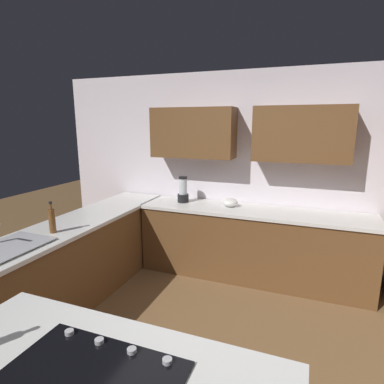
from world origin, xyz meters
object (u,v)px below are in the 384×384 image
at_px(blender, 183,191).
at_px(mixing_bowl, 230,202).
at_px(dish_soap_bottle, 52,220).
at_px(sink_unit, 4,248).

distance_m(blender, mixing_bowl, 0.66).
bearing_deg(blender, dish_soap_bottle, 65.40).
distance_m(blender, dish_soap_bottle, 1.73).
height_order(sink_unit, mixing_bowl, sink_unit).
relative_size(blender, dish_soap_bottle, 1.11).
bearing_deg(sink_unit, dish_soap_bottle, -96.95).
xyz_separation_m(mixing_bowl, dish_soap_bottle, (1.37, 1.57, 0.07)).
bearing_deg(blender, sink_unit, 69.23).
bearing_deg(sink_unit, blender, -110.77).
distance_m(sink_unit, mixing_bowl, 2.50).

